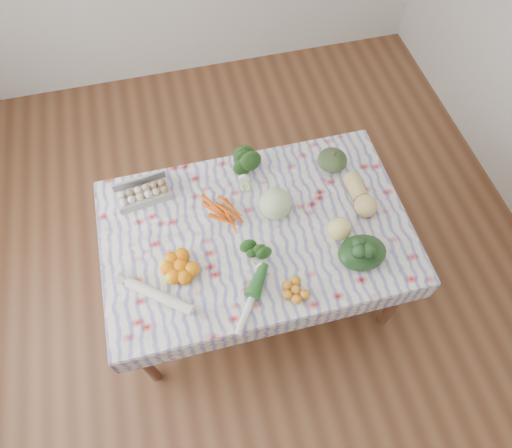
% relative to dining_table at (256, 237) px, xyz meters
% --- Properties ---
extents(ground, '(4.50, 4.50, 0.00)m').
position_rel_dining_table_xyz_m(ground, '(0.00, 0.00, -0.68)').
color(ground, brown).
rests_on(ground, ground).
extents(dining_table, '(1.60, 1.00, 0.75)m').
position_rel_dining_table_xyz_m(dining_table, '(0.00, 0.00, 0.00)').
color(dining_table, brown).
rests_on(dining_table, ground).
extents(tablecloth, '(1.66, 1.06, 0.01)m').
position_rel_dining_table_xyz_m(tablecloth, '(0.00, 0.00, 0.08)').
color(tablecloth, silver).
rests_on(tablecloth, dining_table).
extents(egg_carton, '(0.31, 0.16, 0.08)m').
position_rel_dining_table_xyz_m(egg_carton, '(-0.55, 0.34, 0.12)').
color(egg_carton, '#A9A9A4').
rests_on(egg_carton, tablecloth).
extents(carrot_bunch, '(0.28, 0.27, 0.04)m').
position_rel_dining_table_xyz_m(carrot_bunch, '(-0.14, 0.12, 0.10)').
color(carrot_bunch, '#DA4D09').
rests_on(carrot_bunch, tablecloth).
extents(kale_bunch, '(0.19, 0.17, 0.15)m').
position_rel_dining_table_xyz_m(kale_bunch, '(0.01, 0.37, 0.16)').
color(kale_bunch, '#1C3E15').
rests_on(kale_bunch, tablecloth).
extents(kabocha_squash, '(0.21, 0.21, 0.11)m').
position_rel_dining_table_xyz_m(kabocha_squash, '(0.53, 0.31, 0.14)').
color(kabocha_squash, '#3A4E29').
rests_on(kabocha_squash, tablecloth).
extents(cabbage, '(0.23, 0.23, 0.17)m').
position_rel_dining_table_xyz_m(cabbage, '(0.13, 0.08, 0.17)').
color(cabbage, '#B3CF8B').
rests_on(cabbage, tablecloth).
extents(butternut_squash, '(0.13, 0.27, 0.12)m').
position_rel_dining_table_xyz_m(butternut_squash, '(0.60, 0.04, 0.15)').
color(butternut_squash, '#DAB96C').
rests_on(butternut_squash, tablecloth).
extents(orange_cluster, '(0.32, 0.32, 0.08)m').
position_rel_dining_table_xyz_m(orange_cluster, '(-0.43, -0.14, 0.12)').
color(orange_cluster, orange).
rests_on(orange_cluster, tablecloth).
extents(broccoli, '(0.15, 0.15, 0.10)m').
position_rel_dining_table_xyz_m(broccoli, '(-0.04, -0.19, 0.13)').
color(broccoli, '#204E18').
rests_on(broccoli, tablecloth).
extents(mandarin_cluster, '(0.21, 0.21, 0.05)m').
position_rel_dining_table_xyz_m(mandarin_cluster, '(0.11, -0.40, 0.11)').
color(mandarin_cluster, orange).
rests_on(mandarin_cluster, tablecloth).
extents(grapefruit, '(0.16, 0.16, 0.12)m').
position_rel_dining_table_xyz_m(grapefruit, '(0.42, -0.13, 0.15)').
color(grapefruit, '#F0DB73').
rests_on(grapefruit, tablecloth).
extents(spinach_bag, '(0.30, 0.27, 0.11)m').
position_rel_dining_table_xyz_m(spinach_bag, '(0.48, -0.29, 0.14)').
color(spinach_bag, black).
rests_on(spinach_bag, tablecloth).
extents(daikon, '(0.34, 0.28, 0.06)m').
position_rel_dining_table_xyz_m(daikon, '(-0.55, -0.27, 0.11)').
color(daikon, white).
rests_on(daikon, tablecloth).
extents(leek, '(0.24, 0.33, 0.04)m').
position_rel_dining_table_xyz_m(leek, '(-0.12, -0.39, 0.10)').
color(leek, silver).
rests_on(leek, tablecloth).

